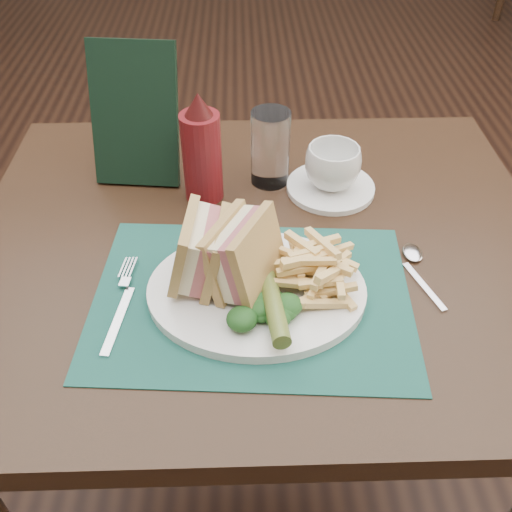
{
  "coord_description": "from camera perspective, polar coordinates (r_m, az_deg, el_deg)",
  "views": [
    {
      "loc": [
        -0.03,
        -1.18,
        1.32
      ],
      "look_at": [
        -0.01,
        -0.59,
        0.8
      ],
      "focal_mm": 40.0,
      "sensor_mm": 36.0,
      "label": 1
    }
  ],
  "objects": [
    {
      "name": "plate",
      "position": [
        0.78,
        0.07,
        -3.51
      ],
      "size": [
        0.31,
        0.25,
        0.01
      ],
      "primitive_type": null,
      "rotation": [
        0.0,
        0.0,
        -0.04
      ],
      "color": "white",
      "rests_on": "placemat"
    },
    {
      "name": "sandwich_half_b",
      "position": [
        0.75,
        -2.59,
        0.63
      ],
      "size": [
        0.12,
        0.13,
        0.11
      ],
      "primitive_type": null,
      "rotation": [
        0.0,
        -0.24,
        -0.48
      ],
      "color": "tan",
      "rests_on": "plate"
    },
    {
      "name": "check_presenter",
      "position": [
        0.99,
        -12.04,
        13.65
      ],
      "size": [
        0.15,
        0.1,
        0.23
      ],
      "primitive_type": "cube",
      "rotation": [
        -0.31,
        0.0,
        -0.11
      ],
      "color": "black",
      "rests_on": "table_main"
    },
    {
      "name": "floor",
      "position": [
        1.77,
        -0.26,
        -6.48
      ],
      "size": [
        7.0,
        7.0,
        0.0
      ],
      "primitive_type": "plane",
      "color": "black",
      "rests_on": "ground"
    },
    {
      "name": "sandwich_half_a",
      "position": [
        0.76,
        -7.2,
        0.73
      ],
      "size": [
        0.09,
        0.11,
        0.11
      ],
      "primitive_type": null,
      "rotation": [
        0.0,
        0.24,
        -0.1
      ],
      "color": "tan",
      "rests_on": "plate"
    },
    {
      "name": "table_main",
      "position": [
        1.16,
        0.35,
        -12.57
      ],
      "size": [
        0.9,
        0.75,
        0.75
      ],
      "primitive_type": null,
      "color": "black",
      "rests_on": "ground"
    },
    {
      "name": "kale_garnish",
      "position": [
        0.73,
        0.81,
        -5.17
      ],
      "size": [
        0.11,
        0.08,
        0.03
      ],
      "primitive_type": null,
      "color": "#153B16",
      "rests_on": "plate"
    },
    {
      "name": "saucer",
      "position": [
        0.99,
        7.45,
        6.81
      ],
      "size": [
        0.2,
        0.2,
        0.01
      ],
      "primitive_type": "cylinder",
      "rotation": [
        0.0,
        0.0,
        0.41
      ],
      "color": "white",
      "rests_on": "table_main"
    },
    {
      "name": "fries_pile",
      "position": [
        0.77,
        5.78,
        -0.75
      ],
      "size": [
        0.18,
        0.2,
        0.06
      ],
      "primitive_type": null,
      "color": "#F4CC7A",
      "rests_on": "plate"
    },
    {
      "name": "spoon",
      "position": [
        0.85,
        16.09,
        -1.61
      ],
      "size": [
        0.08,
        0.15,
        0.01
      ],
      "primitive_type": null,
      "rotation": [
        0.0,
        0.0,
        0.33
      ],
      "color": "silver",
      "rests_on": "table_main"
    },
    {
      "name": "ketchup_bottle",
      "position": [
        0.92,
        -5.49,
        10.72
      ],
      "size": [
        0.07,
        0.07,
        0.19
      ],
      "primitive_type": null,
      "rotation": [
        0.0,
        0.0,
        0.03
      ],
      "color": "#5B0F13",
      "rests_on": "table_main"
    },
    {
      "name": "coffee_cup",
      "position": [
        0.97,
        7.67,
        8.83
      ],
      "size": [
        0.12,
        0.12,
        0.07
      ],
      "primitive_type": "imported",
      "rotation": [
        0.0,
        0.0,
        0.45
      ],
      "color": "white",
      "rests_on": "saucer"
    },
    {
      "name": "placemat",
      "position": [
        0.79,
        -0.41,
        -4.2
      ],
      "size": [
        0.46,
        0.34,
        0.0
      ],
      "primitive_type": "cube",
      "rotation": [
        0.0,
        0.0,
        -0.07
      ],
      "color": "#184C42",
      "rests_on": "table_main"
    },
    {
      "name": "pickle_spear",
      "position": [
        0.72,
        1.81,
        -5.17
      ],
      "size": [
        0.04,
        0.12,
        0.03
      ],
      "primitive_type": "cylinder",
      "rotation": [
        1.54,
        0.0,
        0.11
      ],
      "color": "#536526",
      "rests_on": "plate"
    },
    {
      "name": "drinking_glass",
      "position": [
        0.97,
        1.44,
        10.75
      ],
      "size": [
        0.08,
        0.08,
        0.13
      ],
      "primitive_type": "cylinder",
      "rotation": [
        0.0,
        0.0,
        -0.34
      ],
      "color": "white",
      "rests_on": "table_main"
    },
    {
      "name": "fork",
      "position": [
        0.79,
        -13.35,
        -4.47
      ],
      "size": [
        0.06,
        0.17,
        0.01
      ],
      "primitive_type": null,
      "rotation": [
        0.0,
        0.0,
        -0.14
      ],
      "color": "silver",
      "rests_on": "placemat"
    }
  ]
}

